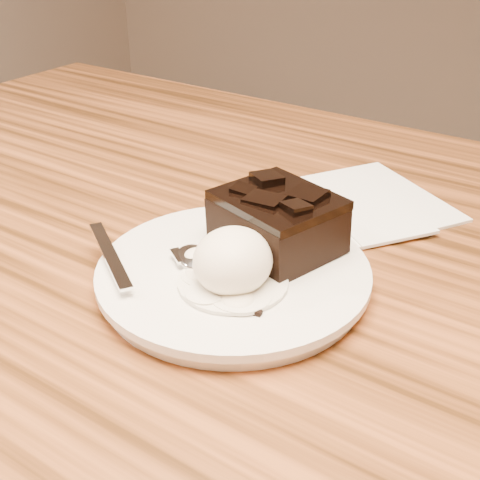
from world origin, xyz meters
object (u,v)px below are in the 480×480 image
Objects in this scene: dining_table at (206,478)px; spoon at (195,259)px; brownie at (277,225)px; napkin at (358,201)px; plate at (233,276)px; ice_cream_scoop at (233,261)px.

spoon is (0.06, -0.09, 0.40)m from dining_table.
spoon reaches higher than dining_table.
brownie is 0.16m from napkin.
brownie is at bearing -92.98° from napkin.
dining_table is at bearing -130.67° from napkin.
brownie is at bearing 74.12° from plate.
brownie is 0.55× the size of spoon.
plate reaches higher than napkin.
ice_cream_scoop reaches higher than napkin.
napkin is (0.01, 0.16, -0.04)m from brownie.
ice_cream_scoop is at bearing -66.67° from spoon.
dining_table is 0.40m from plate.
napkin is at bearing 49.33° from dining_table.
ice_cream_scoop is (0.00, -0.07, -0.00)m from brownie.
napkin is (0.01, 0.23, -0.04)m from ice_cream_scoop.
dining_table is at bearing 143.20° from plate.
brownie is at bearing 91.13° from ice_cream_scoop.
plate is 0.06m from brownie.
ice_cream_scoop reaches higher than dining_table.
ice_cream_scoop is (0.01, -0.02, 0.03)m from plate.
brownie is 0.58× the size of napkin.
ice_cream_scoop is at bearing -40.34° from dining_table.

